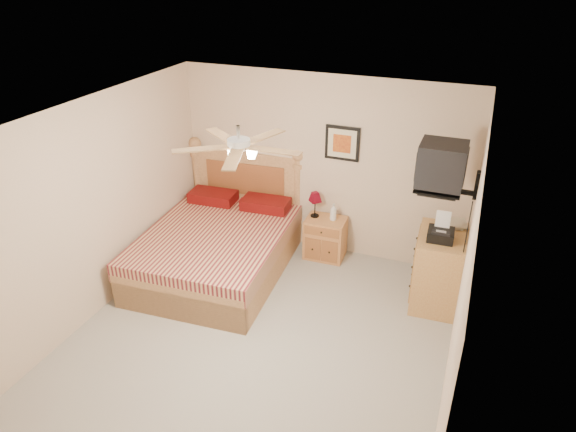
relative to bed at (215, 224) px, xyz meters
name	(u,v)px	position (x,y,z in m)	size (l,w,h in m)	color
floor	(256,343)	(1.08, -1.12, -0.72)	(4.50, 4.50, 0.00)	gray
ceiling	(248,124)	(1.08, -1.12, 1.78)	(4.00, 4.50, 0.04)	white
wall_back	(322,166)	(1.08, 1.13, 0.53)	(4.00, 0.04, 2.50)	beige
wall_front	(103,415)	(1.08, -3.37, 0.53)	(4.00, 0.04, 2.50)	beige
wall_left	(90,212)	(-0.92, -1.12, 0.53)	(0.04, 4.50, 2.50)	beige
wall_right	(462,288)	(3.08, -1.12, 0.53)	(0.04, 4.50, 2.50)	beige
bed	(215,224)	(0.00, 0.00, 0.00)	(1.70, 2.24, 1.45)	#9D6D43
nightstand	(325,238)	(1.23, 0.88, -0.43)	(0.54, 0.41, 0.59)	#B06C3B
table_lamp	(315,204)	(1.06, 0.92, 0.04)	(0.20, 0.20, 0.36)	#610516
lotion_bottle	(333,212)	(1.32, 0.91, -0.02)	(0.09, 0.09, 0.24)	white
framed_picture	(342,143)	(1.35, 1.11, 0.90)	(0.46, 0.04, 0.46)	black
dresser	(438,269)	(2.81, 0.37, -0.26)	(0.55, 0.79, 0.93)	#AB6A38
fax_machine	(442,227)	(2.78, 0.26, 0.36)	(0.29, 0.31, 0.31)	black
magazine_lower	(448,224)	(2.82, 0.65, 0.22)	(0.18, 0.24, 0.02)	beige
magazine_upper	(450,223)	(2.84, 0.65, 0.24)	(0.20, 0.27, 0.02)	tan
wall_tv	(456,170)	(2.83, 0.22, 1.09)	(0.56, 0.46, 0.58)	black
ceiling_fan	(239,146)	(1.08, -1.32, 1.64)	(1.14, 1.14, 0.28)	white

